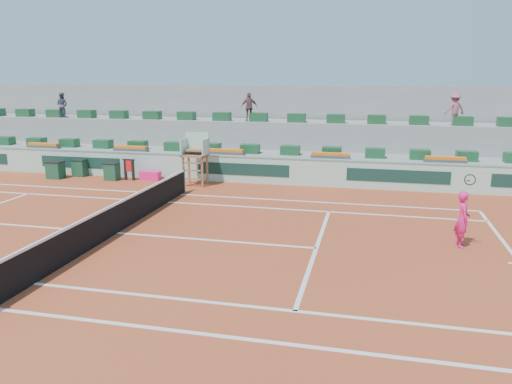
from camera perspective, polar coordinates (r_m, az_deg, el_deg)
ground at (r=16.68m, az=-15.57°, el=-4.54°), size 90.00×90.00×0.00m
seating_tier_lower at (r=26.15m, az=-4.47°, el=3.59°), size 36.00×4.00×1.20m
seating_tier_upper at (r=27.56m, az=-3.49°, el=5.57°), size 36.00×2.40×2.60m
stadium_back_wall at (r=28.99m, az=-2.61°, el=7.74°), size 36.00×0.40×4.40m
player_bag at (r=24.63m, az=-12.00°, el=1.83°), size 0.97×0.43×0.43m
spectator_left at (r=30.79m, az=-21.30°, el=9.25°), size 0.72×0.58×1.41m
spectator_mid at (r=26.27m, az=-0.77°, el=9.68°), size 0.94×0.64×1.48m
spectator_right at (r=26.09m, az=21.76°, el=8.80°), size 1.14×0.92×1.53m
court_lines at (r=16.67m, az=-15.57°, el=-4.53°), size 23.89×11.09×0.01m
tennis_net at (r=16.53m, az=-15.69°, el=-2.80°), size 0.10×11.97×1.10m
advertising_hoarding at (r=24.08m, az=-5.99°, el=2.81°), size 36.00×0.34×1.26m
umpire_chair at (r=23.01m, az=-6.91°, el=4.60°), size 1.10×0.90×2.40m
seat_row_lower at (r=25.18m, az=-5.12°, el=5.09°), size 32.90×0.60×0.44m
seat_row_upper at (r=26.83m, az=-3.90°, el=8.62°), size 32.90×0.60×0.44m
flower_planters at (r=24.96m, az=-8.97°, el=4.71°), size 26.80×0.36×0.28m
drink_cooler_a at (r=25.07m, az=-16.14°, el=2.28°), size 0.66×0.57×0.84m
drink_cooler_b at (r=26.55m, az=-19.49°, el=2.62°), size 0.66×0.57×0.84m
drink_cooler_c at (r=26.40m, az=-21.94°, el=2.37°), size 0.76×0.66×0.84m
towel_rack at (r=24.78m, az=-14.31°, el=2.69°), size 0.63×0.11×1.03m
tennis_player at (r=15.81m, az=22.54°, el=-2.84°), size 0.44×0.88×2.28m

